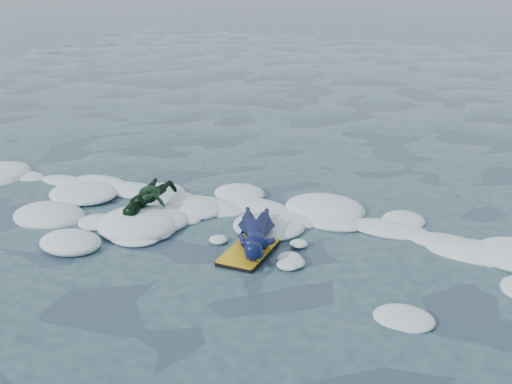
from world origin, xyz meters
TOP-DOWN VIEW (x-y plane):
  - ground at (0.00, 0.00)m, footprint 120.00×120.00m
  - foam_band at (0.00, 1.03)m, footprint 12.00×3.10m
  - prone_woman_unit at (0.26, 0.42)m, footprint 1.06×1.57m
  - prone_child_unit at (-1.63, 0.75)m, footprint 0.66×1.23m

SIDE VIEW (x-z plane):
  - ground at x=0.00m, z-range 0.00..0.00m
  - foam_band at x=0.00m, z-range -0.15..0.15m
  - prone_woman_unit at x=0.26m, z-range 0.00..0.39m
  - prone_child_unit at x=-1.63m, z-range 0.00..0.47m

